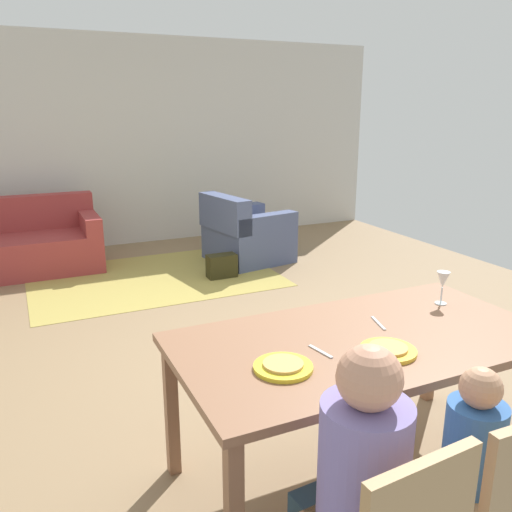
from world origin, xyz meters
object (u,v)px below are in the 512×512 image
at_px(person_man, 354,503).
at_px(handbag, 222,266).
at_px(armchair, 245,235).
at_px(dining_table, 363,351).
at_px(wine_glass, 443,281).
at_px(person_child, 462,482).
at_px(couch, 13,246).
at_px(dining_chair_child, 500,498).
at_px(plate_near_man, 283,367).
at_px(plate_near_child, 388,351).

xyz_separation_m(person_man, handbag, (1.04, 3.94, -0.38)).
bearing_deg(armchair, dining_table, -105.42).
bearing_deg(wine_glass, handbag, 91.87).
height_order(dining_table, armchair, armchair).
bearing_deg(person_man, armchair, 70.84).
distance_m(person_child, handbag, 3.99).
bearing_deg(couch, person_child, -73.53).
distance_m(couch, handbag, 2.36).
bearing_deg(armchair, person_man, -109.16).
height_order(person_child, handbag, person_child).
bearing_deg(person_child, handbag, 82.14).
distance_m(person_man, dining_chair_child, 0.53).
relative_size(dining_chair_child, person_child, 0.94).
height_order(dining_table, person_man, person_man).
xyz_separation_m(dining_table, plate_near_man, (-0.49, -0.12, 0.08)).
distance_m(plate_near_child, person_child, 0.58).
height_order(wine_glass, dining_chair_child, wine_glass).
bearing_deg(plate_near_man, dining_table, 13.65).
height_order(wine_glass, armchair, wine_glass).
relative_size(dining_table, dining_chair_child, 2.07).
relative_size(person_man, handbag, 3.47).
xyz_separation_m(dining_table, plate_near_child, (-0.00, -0.18, 0.08)).
distance_m(person_man, couch, 5.20).
bearing_deg(dining_table, plate_near_child, -90.00).
distance_m(armchair, handbag, 0.72).
height_order(couch, handbag, couch).
xyz_separation_m(wine_glass, person_man, (-1.14, -0.83, -0.38)).
xyz_separation_m(wine_glass, handbag, (-0.10, 3.11, -0.76)).
relative_size(wine_glass, dining_chair_child, 0.21).
relative_size(couch, armchair, 1.86).
bearing_deg(person_child, person_man, 179.42).
bearing_deg(armchair, dining_chair_child, -102.78).
distance_m(dining_table, plate_near_child, 0.20).
xyz_separation_m(dining_chair_child, person_child, (0.00, 0.17, -0.06)).
bearing_deg(couch, handbag, -29.43).
bearing_deg(handbag, person_man, -104.82).
xyz_separation_m(plate_near_man, person_child, (0.49, -0.54, -0.34)).
height_order(armchair, handbag, armchair).
relative_size(dining_chair_child, couch, 0.47).
xyz_separation_m(plate_near_man, dining_chair_child, (0.49, -0.71, -0.28)).
relative_size(person_man, couch, 0.60).
height_order(plate_near_man, couch, couch).
height_order(person_man, dining_chair_child, person_man).
bearing_deg(wine_glass, armchair, 83.73).
relative_size(plate_near_man, person_child, 0.27).
xyz_separation_m(plate_near_child, dining_chair_child, (-0.00, -0.65, -0.28)).
relative_size(wine_glass, person_child, 0.20).
relative_size(person_child, couch, 0.50).
xyz_separation_m(plate_near_child, handbag, (0.55, 3.47, -0.64)).
bearing_deg(dining_table, couch, 108.73).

